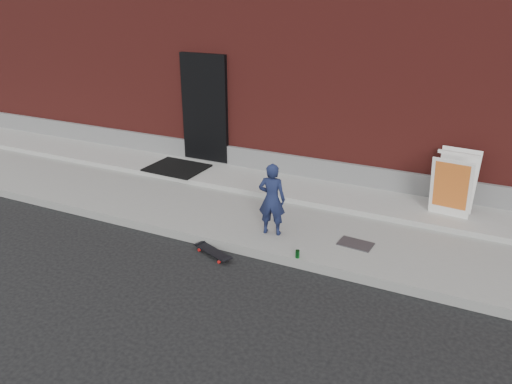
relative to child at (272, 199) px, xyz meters
The scene contains 10 objects.
ground 0.95m from the child, 88.39° to the right, with size 80.00×80.00×0.00m, color black.
sidewalk 1.12m from the child, 88.94° to the left, with size 20.00×3.00×0.15m, color gray.
apron 1.88m from the child, 89.47° to the left, with size 20.00×1.20×0.10m, color gray.
building 6.64m from the child, 89.86° to the left, with size 20.00×8.10×5.00m.
child is the anchor object (origin of this frame).
skateboard 1.21m from the child, 127.86° to the right, with size 0.72×0.43×0.08m.
pizza_sign 3.04m from the child, 35.48° to the left, with size 0.71×0.82×1.07m.
soda_can 1.00m from the child, 39.97° to the right, with size 0.06×0.06×0.12m, color #187B2B.
doormat 3.35m from the child, 150.35° to the left, with size 1.16×0.94×0.03m, color black.
utility_plate 1.44m from the child, ahead, with size 0.51×0.33×0.02m, color #4D4D52.
Camera 1 is at (2.80, -5.88, 3.81)m, focal length 35.00 mm.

